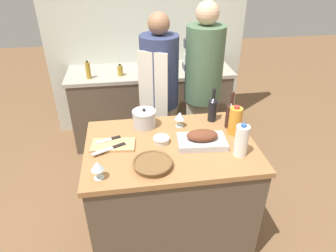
% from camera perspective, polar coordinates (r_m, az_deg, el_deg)
% --- Properties ---
extents(ground_plane, '(12.00, 12.00, 0.00)m').
position_cam_1_polar(ground_plane, '(2.77, 0.41, -18.87)').
color(ground_plane, brown).
extents(kitchen_island, '(1.23, 0.84, 0.89)m').
position_cam_1_polar(kitchen_island, '(2.45, 0.45, -12.10)').
color(kitchen_island, brown).
rests_on(kitchen_island, ground_plane).
extents(back_counter, '(1.90, 0.60, 0.90)m').
position_cam_1_polar(back_counter, '(3.71, -3.23, 4.08)').
color(back_counter, brown).
rests_on(back_counter, ground_plane).
extents(back_wall, '(2.40, 0.10, 2.55)m').
position_cam_1_polar(back_wall, '(3.75, -4.18, 17.85)').
color(back_wall, silver).
rests_on(back_wall, ground_plane).
extents(roasting_pan, '(0.36, 0.24, 0.11)m').
position_cam_1_polar(roasting_pan, '(2.16, 6.47, -2.51)').
color(roasting_pan, '#BCBCC1').
rests_on(roasting_pan, kitchen_island).
extents(wicker_basket, '(0.26, 0.26, 0.05)m').
position_cam_1_polar(wicker_basket, '(1.95, -2.96, -7.19)').
color(wicker_basket, brown).
rests_on(wicker_basket, kitchen_island).
extents(cutting_board, '(0.33, 0.20, 0.02)m').
position_cam_1_polar(cutting_board, '(2.18, -10.40, -3.56)').
color(cutting_board, tan).
rests_on(cutting_board, kitchen_island).
extents(stock_pot, '(0.19, 0.19, 0.16)m').
position_cam_1_polar(stock_pot, '(2.36, -4.54, 1.43)').
color(stock_pot, '#B7B7BC').
rests_on(stock_pot, kitchen_island).
extents(mixing_bowl, '(0.12, 0.12, 0.04)m').
position_cam_1_polar(mixing_bowl, '(2.18, -1.28, -2.56)').
color(mixing_bowl, beige).
rests_on(mixing_bowl, kitchen_island).
extents(juice_jug, '(0.10, 0.10, 0.23)m').
position_cam_1_polar(juice_jug, '(2.30, 12.66, 0.97)').
color(juice_jug, orange).
rests_on(juice_jug, kitchen_island).
extents(milk_jug, '(0.09, 0.09, 0.24)m').
position_cam_1_polar(milk_jug, '(2.07, 13.81, -2.68)').
color(milk_jug, white).
rests_on(milk_jug, kitchen_island).
extents(wine_bottle_green, '(0.07, 0.07, 0.30)m').
position_cam_1_polar(wine_bottle_green, '(2.37, 11.83, 2.33)').
color(wine_bottle_green, '#381E19').
rests_on(wine_bottle_green, kitchen_island).
extents(wine_bottle_dark, '(0.07, 0.07, 0.28)m').
position_cam_1_polar(wine_bottle_dark, '(2.44, 8.50, 3.37)').
color(wine_bottle_dark, black).
rests_on(wine_bottle_dark, kitchen_island).
extents(wine_glass_left, '(0.08, 0.08, 0.13)m').
position_cam_1_polar(wine_glass_left, '(2.34, 2.25, 1.90)').
color(wine_glass_left, silver).
rests_on(wine_glass_left, kitchen_island).
extents(wine_glass_right, '(0.08, 0.08, 0.13)m').
position_cam_1_polar(wine_glass_right, '(1.87, -13.33, -7.45)').
color(wine_glass_right, silver).
rests_on(wine_glass_right, kitchen_island).
extents(knife_chef, '(0.24, 0.13, 0.01)m').
position_cam_1_polar(knife_chef, '(2.13, -10.95, -4.22)').
color(knife_chef, '#B7B7BC').
rests_on(knife_chef, cutting_board).
extents(knife_paring, '(0.18, 0.09, 0.01)m').
position_cam_1_polar(knife_paring, '(2.23, -11.08, -2.51)').
color(knife_paring, '#B7B7BC').
rests_on(knife_paring, cutting_board).
extents(stand_mixer, '(0.18, 0.14, 0.35)m').
position_cam_1_polar(stand_mixer, '(3.53, 4.44, 13.06)').
color(stand_mixer, '#333842').
rests_on(stand_mixer, back_counter).
extents(condiment_bottle_tall, '(0.05, 0.05, 0.20)m').
position_cam_1_polar(condiment_bottle_tall, '(3.36, -14.97, 10.19)').
color(condiment_bottle_tall, '#B28E2D').
rests_on(condiment_bottle_tall, back_counter).
extents(condiment_bottle_short, '(0.06, 0.06, 0.13)m').
position_cam_1_polar(condiment_bottle_short, '(3.39, -9.09, 10.39)').
color(condiment_bottle_short, '#B28E2D').
rests_on(condiment_bottle_short, back_counter).
extents(person_cook_aproned, '(0.38, 0.40, 1.66)m').
position_cam_1_polar(person_cook_aproned, '(2.88, -1.60, 6.27)').
color(person_cook_aproned, beige).
rests_on(person_cook_aproned, ground_plane).
extents(person_cook_guest, '(0.35, 0.35, 1.74)m').
position_cam_1_polar(person_cook_guest, '(2.91, 6.64, 7.40)').
color(person_cook_guest, beige).
rests_on(person_cook_guest, ground_plane).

